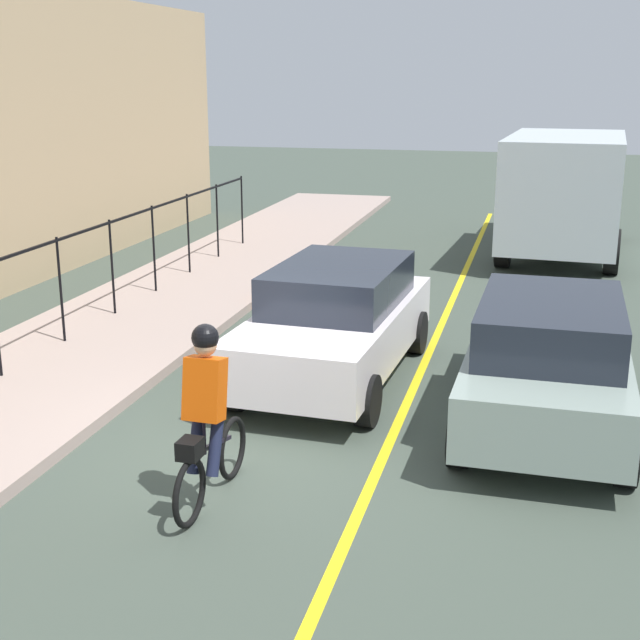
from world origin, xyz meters
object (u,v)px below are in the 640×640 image
Objects in this scene: patrol_sedan at (548,359)px; parked_sedan_rear at (336,320)px; box_truck_background at (565,188)px; cyclist_lead at (207,417)px; traffic_cone_near at (262,290)px.

parked_sedan_rear is at bearing 71.46° from patrol_sedan.
patrol_sedan is at bearing -177.77° from box_truck_background.
cyclist_lead is 0.41× the size of patrol_sedan.
box_truck_background reaches higher than patrol_sedan.
parked_sedan_rear is 4.11m from traffic_cone_near.
traffic_cone_near is (3.45, 2.18, -0.53)m from parked_sedan_rear.
traffic_cone_near is at bearing -144.55° from parked_sedan_rear.
patrol_sedan is at bearing -131.74° from traffic_cone_near.
patrol_sedan is 7.49× the size of traffic_cone_near.
patrol_sedan is (2.90, -3.16, -0.09)m from cyclist_lead.
patrol_sedan and parked_sedan_rear have the same top height.
parked_sedan_rear is (1.02, 2.82, 0.00)m from patrol_sedan.
traffic_cone_near is at bearing 16.27° from cyclist_lead.
box_truck_background is at bearing -11.97° from cyclist_lead.
cyclist_lead is 0.27× the size of box_truck_background.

